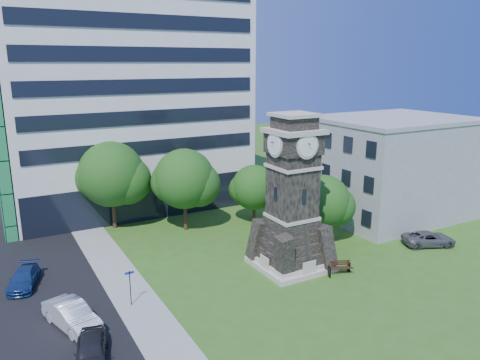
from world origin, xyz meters
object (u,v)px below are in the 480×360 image
car_street_mid (72,315)px  park_bench (339,267)px  car_street_south (91,350)px  street_sign (130,284)px  car_east_lot (429,239)px  clock_tower (292,203)px  car_street_north (24,278)px

car_street_mid → park_bench: (19.30, -2.20, -0.23)m
car_street_south → street_sign: street_sign is taller
car_east_lot → car_street_south: bearing=118.2°
car_east_lot → street_sign: bearing=108.1°
clock_tower → car_street_south: size_ratio=2.96×
car_street_south → car_street_north: size_ratio=0.98×
park_bench → street_sign: size_ratio=0.81×
car_street_north → car_street_mid: bearing=-56.8°
park_bench → clock_tower: bearing=150.3°
clock_tower → park_bench: (2.43, -2.97, -4.72)m
car_street_north → car_street_south: bearing=-61.1°
car_street_south → car_street_north: bearing=115.8°
park_bench → car_street_south: bearing=-153.1°
car_street_south → car_street_mid: car_street_mid is taller
car_street_north → park_bench: (21.38, -9.52, -0.05)m
clock_tower → car_street_south: 17.90m
car_street_south → street_sign: 6.18m
car_street_north → street_sign: (5.99, -6.55, 0.98)m
car_street_mid → car_east_lot: bearing=-21.4°
clock_tower → street_sign: clock_tower is taller
car_east_lot → car_street_mid: bearing=110.2°
car_street_mid → car_street_north: size_ratio=1.13×
car_street_south → park_bench: size_ratio=2.01×
street_sign → car_street_north: bearing=130.9°
clock_tower → car_street_north: size_ratio=2.89×
car_street_south → street_sign: bearing=67.7°
clock_tower → car_street_mid: bearing=-177.4°
car_street_mid → street_sign: size_ratio=1.88×
clock_tower → car_east_lot: clock_tower is taller
car_east_lot → street_sign: 26.37m
car_street_south → park_bench: 19.12m
car_street_south → car_east_lot: car_street_south is taller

